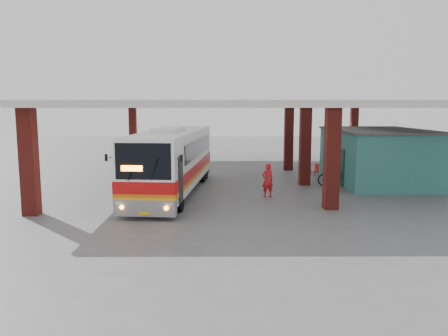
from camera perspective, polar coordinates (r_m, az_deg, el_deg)
ground at (r=22.02m, az=4.17°, el=-3.54°), size 90.00×90.00×0.00m
brick_columns at (r=26.80m, az=6.42°, el=3.17°), size 20.10×21.60×4.35m
canopy_roof at (r=28.11m, az=4.23°, el=8.16°), size 21.00×23.00×0.30m
shop_building at (r=27.28m, az=19.41°, el=1.56°), size 5.20×8.20×3.11m
coach_bus at (r=22.42m, az=-6.65°, el=1.01°), size 3.48×11.85×3.40m
motorcycle at (r=25.04m, az=14.53°, el=-1.10°), size 2.20×1.09×1.10m
pedestrian at (r=21.47m, az=5.71°, el=-1.61°), size 0.70×0.57×1.66m
red_chair at (r=29.10m, az=11.90°, el=-0.20°), size 0.52×0.52×0.75m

